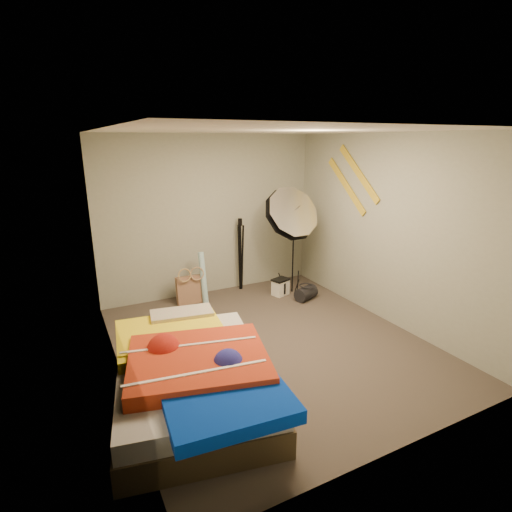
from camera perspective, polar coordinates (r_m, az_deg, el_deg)
floor at (r=5.03m, az=2.13°, el=-12.34°), size 4.00×4.00×0.00m
ceiling at (r=4.42m, az=2.49°, el=17.46°), size 4.00×4.00×0.00m
wall_back at (r=6.34m, az=-6.59°, el=5.66°), size 3.50×0.00×3.50m
wall_front at (r=3.07m, az=20.94°, el=-7.01°), size 3.50×0.00×3.50m
wall_left at (r=4.04m, az=-19.93°, el=-1.38°), size 0.00×4.00×4.00m
wall_right at (r=5.61m, az=18.14°, el=3.56°), size 0.00×4.00×4.00m
tote_bag at (r=6.17m, az=-9.34°, el=-4.78°), size 0.43×0.21×0.44m
wrapping_roll at (r=6.11m, az=-7.55°, el=-3.11°), size 0.10×0.23×0.79m
camera_case at (r=6.44m, az=3.51°, el=-4.51°), size 0.29×0.25×0.25m
duffel_bag at (r=6.29m, az=7.15°, el=-5.29°), size 0.40×0.33×0.21m
wall_stripe_upper at (r=5.93m, az=14.47°, el=11.35°), size 0.02×0.91×0.78m
wall_stripe_lower at (r=6.14m, az=12.79°, el=9.74°), size 0.02×0.91×0.78m
bed at (r=3.96m, az=-9.03°, el=-16.32°), size 1.70×2.26×0.57m
photo_umbrella at (r=6.11m, az=4.84°, el=5.86°), size 1.05×0.78×1.82m
camera_tripod at (r=6.52m, az=-2.25°, el=0.97°), size 0.09×0.09×1.20m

